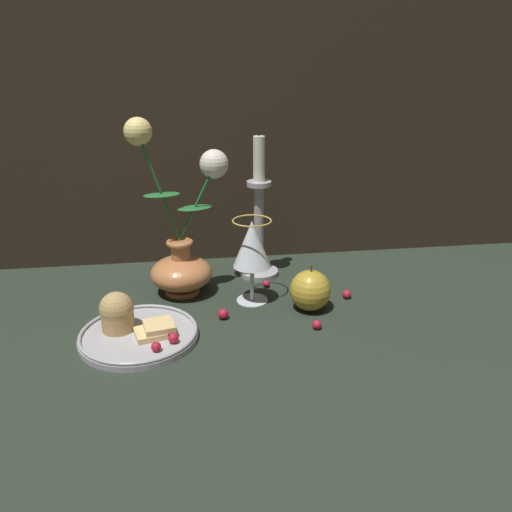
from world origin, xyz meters
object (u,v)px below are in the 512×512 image
at_px(plate_with_pastries, 133,328).
at_px(wine_glass, 252,247).
at_px(vase, 181,247).
at_px(apple_beside_vase, 310,290).
at_px(candlestick, 259,223).

relative_size(plate_with_pastries, wine_glass, 1.21).
distance_m(plate_with_pastries, wine_glass, 0.26).
height_order(vase, apple_beside_vase, vase).
relative_size(vase, apple_beside_vase, 3.87).
distance_m(vase, apple_beside_vase, 0.27).
bearing_deg(wine_glass, candlestick, 75.81).
xyz_separation_m(wine_glass, candlestick, (0.03, 0.13, 0.01)).
bearing_deg(apple_beside_vase, vase, 155.02).
bearing_deg(vase, apple_beside_vase, -24.98).
bearing_deg(plate_with_pastries, candlestick, 43.42).
distance_m(vase, plate_with_pastries, 0.21).
distance_m(plate_with_pastries, candlestick, 0.36).
height_order(vase, wine_glass, vase).
xyz_separation_m(vase, apple_beside_vase, (0.24, -0.11, -0.06)).
height_order(candlestick, apple_beside_vase, candlestick).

